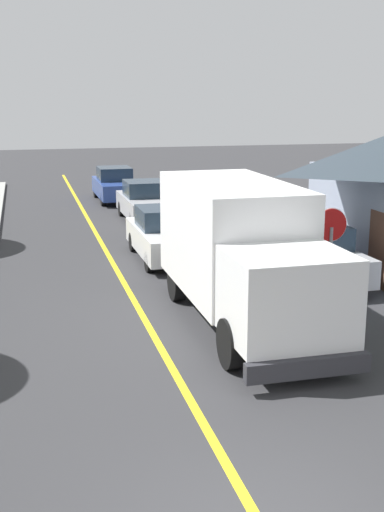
% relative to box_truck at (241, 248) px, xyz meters
% --- Properties ---
extents(centre_line_yellow, '(0.16, 56.00, 0.01)m').
position_rel_box_truck_xyz_m(centre_line_yellow, '(-2.15, 2.61, -1.76)').
color(centre_line_yellow, gold).
rests_on(centre_line_yellow, ground).
extents(box_truck, '(2.43, 7.19, 3.20)m').
position_rel_box_truck_xyz_m(box_truck, '(0.00, 0.00, 0.00)').
color(box_truck, white).
rests_on(box_truck, ground).
extents(parked_car_near, '(1.84, 4.42, 1.67)m').
position_rel_box_truck_xyz_m(parked_car_near, '(-0.44, 6.36, -0.97)').
color(parked_car_near, silver).
rests_on(parked_car_near, ground).
extents(parked_car_mid, '(1.85, 4.42, 1.67)m').
position_rel_box_truck_xyz_m(parked_car_mid, '(0.17, 13.13, -0.97)').
color(parked_car_mid, '#B7B7BC').
rests_on(parked_car_mid, ground).
extents(parked_car_far, '(1.85, 4.42, 1.67)m').
position_rel_box_truck_xyz_m(parked_car_far, '(-0.31, 18.83, -0.97)').
color(parked_car_far, '#2D4793').
rests_on(parked_car_far, ground).
extents(parked_van_across, '(1.95, 4.46, 1.67)m').
position_rel_box_truck_xyz_m(parked_van_across, '(3.05, 2.79, -0.97)').
color(parked_van_across, '#B7B7BC').
rests_on(parked_van_across, ground).
extents(stop_sign, '(0.80, 0.10, 2.65)m').
position_rel_box_truck_xyz_m(stop_sign, '(2.10, -0.28, 0.09)').
color(stop_sign, gray).
rests_on(stop_sign, ground).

